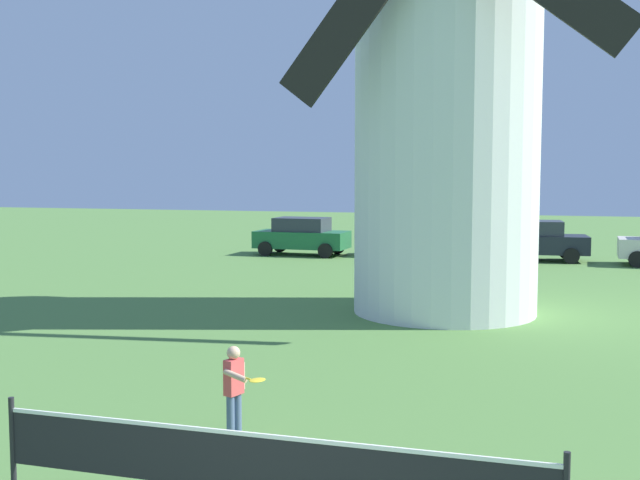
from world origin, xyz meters
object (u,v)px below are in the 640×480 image
windmill (447,53)px  player_far (235,385)px  tennis_net (259,465)px  parked_car_red (416,237)px  parked_car_green (302,236)px  parked_car_black (529,240)px

windmill → player_far: windmill is taller
tennis_net → parked_car_red: 24.72m
parked_car_green → parked_car_red: 4.73m
parked_car_black → windmill: bearing=-97.9°
player_far → parked_car_red: (-1.31, 22.02, 0.14)m
windmill → tennis_net: windmill is taller
windmill → tennis_net: size_ratio=2.36×
player_far → parked_car_black: (3.14, 21.94, 0.14)m
tennis_net → parked_car_green: 24.98m
player_far → parked_car_black: bearing=81.9°
player_far → parked_car_green: bearing=105.7°
player_far → parked_car_green: 22.16m
parked_car_red → player_far: bearing=-86.6°
tennis_net → windmill: bearing=89.4°
tennis_net → parked_car_red: bearing=96.1°
tennis_net → parked_car_black: bearing=85.8°
windmill → parked_car_red: windmill is taller
windmill → tennis_net: 13.48m
parked_car_red → parked_car_black: size_ratio=0.88×
player_far → parked_car_black: 22.16m
tennis_net → parked_car_green: bearing=107.0°
parked_car_green → parked_car_black: (9.13, 0.61, 0.00)m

